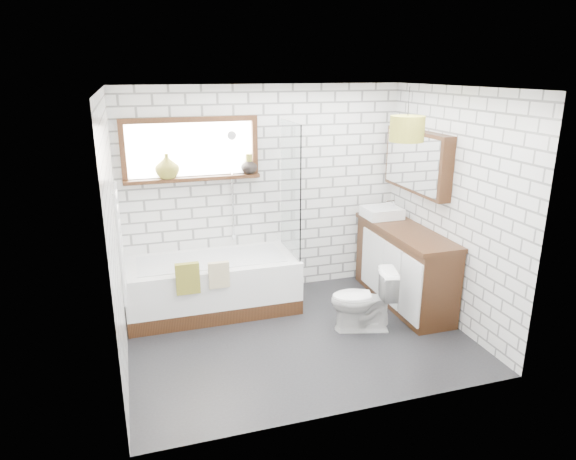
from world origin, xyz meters
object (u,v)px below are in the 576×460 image
object	(u,v)px
vanity	(404,266)
bathtub	(213,285)
pendant	(407,129)
toilet	(363,300)
basin	(382,212)

from	to	relation	value
vanity	bathtub	bearing A→B (deg)	168.09
pendant	bathtub	bearing A→B (deg)	154.45
vanity	pendant	distance (m)	1.73
vanity	toilet	distance (m)	0.89
toilet	vanity	bearing A→B (deg)	137.95
vanity	basin	xyz separation A→B (m)	(-0.06, 0.50, 0.52)
basin	pendant	size ratio (longest dim) A/B	1.28
vanity	pendant	bearing A→B (deg)	-127.76
bathtub	pendant	world-z (taller)	pendant
bathtub	vanity	xyz separation A→B (m)	(2.18, -0.46, 0.15)
bathtub	toilet	distance (m)	1.71
vanity	toilet	xyz separation A→B (m)	(-0.74, -0.47, -0.12)
toilet	basin	bearing A→B (deg)	160.38
basin	toilet	world-z (taller)	basin
vanity	toilet	bearing A→B (deg)	-147.47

